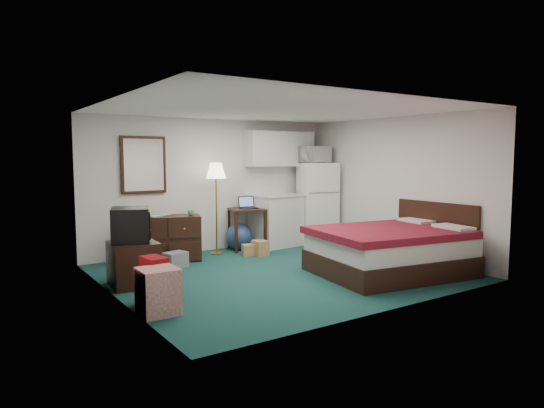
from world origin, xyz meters
TOP-DOWN VIEW (x-y plane):
  - floor at (0.00, 0.00)m, footprint 5.00×4.50m
  - ceiling at (0.00, 0.00)m, footprint 5.00×4.50m
  - walls at (0.00, 0.00)m, footprint 5.01×4.51m
  - mirror at (-1.35, 2.22)m, footprint 0.80×0.06m
  - upper_cabinets at (1.45, 2.08)m, footprint 1.50×0.35m
  - headboard at (2.46, -1.01)m, footprint 0.06×1.56m
  - dresser at (-1.13, 1.78)m, footprint 1.25×0.87m
  - floor_lamp at (-0.13, 1.84)m, footprint 0.44×0.44m
  - desk at (0.56, 1.91)m, footprint 0.77×0.77m
  - exercise_ball at (0.41, 1.96)m, footprint 0.65×0.65m
  - kitchen_counter at (1.24, 1.91)m, footprint 0.98×0.78m
  - fridge at (2.13, 1.69)m, footprint 0.85×0.85m
  - bed at (1.37, -1.01)m, footprint 2.40×2.00m
  - tv_stand at (-2.12, 0.51)m, footprint 0.66×0.71m
  - suitcase at (-2.19, -0.49)m, footprint 0.26×0.38m
  - retail_box at (-2.28, -0.88)m, footprint 0.43×0.43m
  - file_bin at (-1.20, 1.23)m, footprint 0.41×0.35m
  - cardboard_box_a at (0.29, 1.38)m, footprint 0.29×0.26m
  - cardboard_box_b at (0.45, 1.26)m, footprint 0.24×0.28m
  - laptop at (0.58, 1.87)m, footprint 0.35×0.29m
  - crt_tv at (-2.14, 0.53)m, footprint 0.67×0.70m
  - microwave at (2.06, 1.72)m, footprint 0.65×0.42m
  - book_a at (-1.39, 1.80)m, footprint 0.17×0.03m
  - book_b at (-1.19, 1.90)m, footprint 0.16×0.03m
  - mug at (-0.76, 1.56)m, footprint 0.14×0.13m

SIDE VIEW (x-z plane):
  - floor at x=0.00m, z-range -0.01..0.01m
  - cardboard_box_a at x=0.29m, z-range 0.00..0.20m
  - file_bin at x=-1.20m, z-range 0.00..0.25m
  - cardboard_box_b at x=0.45m, z-range 0.00..0.28m
  - exercise_ball at x=0.41m, z-range 0.00..0.51m
  - retail_box at x=-2.28m, z-range 0.00..0.53m
  - suitcase at x=-2.19m, z-range 0.00..0.58m
  - tv_stand at x=-2.12m, z-range 0.00..0.61m
  - bed at x=1.37m, z-range 0.00..0.69m
  - dresser at x=-1.13m, z-range 0.00..0.78m
  - desk at x=0.56m, z-range 0.00..0.80m
  - kitchen_counter at x=1.24m, z-range 0.00..1.01m
  - headboard at x=2.46m, z-range 0.05..1.05m
  - fridge at x=2.13m, z-range 0.00..1.67m
  - mug at x=-0.76m, z-range 0.78..0.90m
  - floor_lamp at x=-0.13m, z-range 0.00..1.68m
  - crt_tv at x=-2.14m, z-range 0.61..1.09m
  - book_b at x=-1.19m, z-range 0.78..1.00m
  - book_a at x=-1.39m, z-range 0.78..1.01m
  - laptop at x=0.58m, z-range 0.80..1.03m
  - walls at x=0.00m, z-range 0.00..2.50m
  - mirror at x=-1.35m, z-range 1.15..2.15m
  - microwave at x=2.06m, z-range 1.67..2.08m
  - upper_cabinets at x=1.45m, z-range 1.60..2.30m
  - ceiling at x=0.00m, z-range 2.50..2.50m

